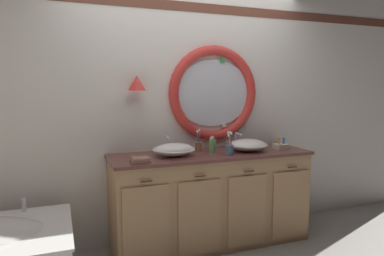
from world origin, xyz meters
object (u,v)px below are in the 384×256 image
(folded_hand_towel, at_px, (141,160))
(soap_dispenser, at_px, (212,145))
(sink_basin_right, at_px, (248,145))
(toothbrush_holder_right, at_px, (230,149))
(sink_basin_left, at_px, (174,150))
(toothbrush_holder_left, at_px, (198,146))
(toiletry_basket, at_px, (281,146))

(folded_hand_towel, bearing_deg, soap_dispenser, 15.56)
(sink_basin_right, height_order, folded_hand_towel, sink_basin_right)
(toothbrush_holder_right, distance_m, folded_hand_towel, 0.85)
(sink_basin_left, xyz_separation_m, toothbrush_holder_left, (0.30, 0.15, -0.01))
(toothbrush_holder_right, relative_size, soap_dispenser, 1.38)
(toothbrush_holder_right, relative_size, folded_hand_towel, 1.47)
(sink_basin_right, bearing_deg, folded_hand_towel, -171.27)
(sink_basin_left, height_order, toothbrush_holder_right, toothbrush_holder_right)
(sink_basin_right, relative_size, toiletry_basket, 2.90)
(sink_basin_left, xyz_separation_m, toiletry_basket, (1.16, -0.01, -0.03))
(sink_basin_left, distance_m, sink_basin_right, 0.77)
(sink_basin_left, bearing_deg, soap_dispenser, 5.24)
(toothbrush_holder_right, height_order, folded_hand_towel, toothbrush_holder_right)
(soap_dispenser, relative_size, folded_hand_towel, 1.06)
(toothbrush_holder_left, bearing_deg, sink_basin_left, -153.39)
(folded_hand_towel, height_order, toiletry_basket, toiletry_basket)
(sink_basin_left, xyz_separation_m, folded_hand_towel, (-0.35, -0.17, -0.04))
(soap_dispenser, xyz_separation_m, toiletry_basket, (0.76, -0.05, -0.04))
(toothbrush_holder_right, bearing_deg, folded_hand_towel, -177.97)
(sink_basin_left, xyz_separation_m, toothbrush_holder_right, (0.50, -0.14, -0.00))
(sink_basin_right, height_order, toiletry_basket, sink_basin_right)
(sink_basin_left, distance_m, soap_dispenser, 0.40)
(toothbrush_holder_right, relative_size, toiletry_basket, 1.64)
(sink_basin_right, relative_size, folded_hand_towel, 2.60)
(toothbrush_holder_left, xyz_separation_m, toothbrush_holder_right, (0.20, -0.29, 0.01))
(soap_dispenser, bearing_deg, toothbrush_holder_right, -61.23)
(toothbrush_holder_left, xyz_separation_m, soap_dispenser, (0.10, -0.11, 0.02))
(sink_basin_left, height_order, toothbrush_holder_left, toothbrush_holder_left)
(sink_basin_left, bearing_deg, toothbrush_holder_right, -15.92)
(soap_dispenser, bearing_deg, folded_hand_towel, -164.44)
(sink_basin_left, relative_size, toothbrush_holder_right, 1.73)
(folded_hand_towel, bearing_deg, toiletry_basket, 6.07)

